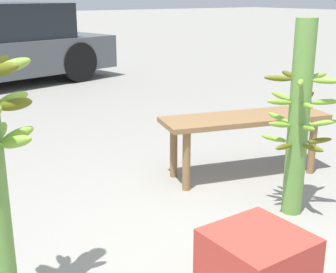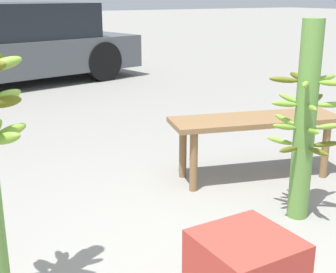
{
  "view_description": "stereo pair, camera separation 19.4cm",
  "coord_description": "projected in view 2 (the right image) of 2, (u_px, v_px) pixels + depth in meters",
  "views": [
    {
      "loc": [
        -1.35,
        -1.46,
        1.42
      ],
      "look_at": [
        0.12,
        0.65,
        0.64
      ],
      "focal_mm": 50.0,
      "sensor_mm": 36.0,
      "label": 1
    },
    {
      "loc": [
        -1.19,
        -1.57,
        1.42
      ],
      "look_at": [
        0.12,
        0.65,
        0.64
      ],
      "focal_mm": 50.0,
      "sensor_mm": 36.0,
      "label": 2
    }
  ],
  "objects": [
    {
      "name": "banana_stalk_center",
      "position": [
        305.0,
        121.0,
        2.94
      ],
      "size": [
        0.48,
        0.48,
        1.29
      ],
      "color": "#5B8C3D",
      "rests_on": "ground_plane"
    },
    {
      "name": "parked_car",
      "position": [
        11.0,
        45.0,
        7.68
      ],
      "size": [
        4.42,
        2.61,
        1.29
      ],
      "rotation": [
        0.0,
        0.0,
        1.77
      ],
      "color": "#4C5156",
      "rests_on": "ground_plane"
    },
    {
      "name": "market_bench",
      "position": [
        255.0,
        127.0,
        3.68
      ],
      "size": [
        1.4,
        0.76,
        0.5
      ],
      "rotation": [
        0.0,
        0.0,
        -0.28
      ],
      "color": "olive",
      "rests_on": "ground_plane"
    }
  ]
}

